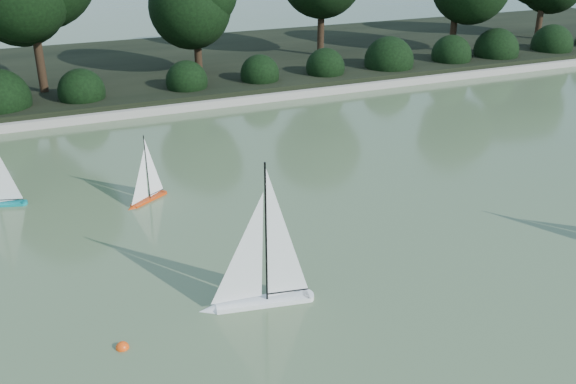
{
  "coord_description": "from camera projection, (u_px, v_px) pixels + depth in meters",
  "views": [
    {
      "loc": [
        -3.67,
        -5.32,
        4.29
      ],
      "look_at": [
        -0.4,
        2.18,
        0.7
      ],
      "focal_mm": 40.0,
      "sensor_mm": 36.0,
      "label": 1
    }
  ],
  "objects": [
    {
      "name": "ground",
      "position": [
        393.0,
        309.0,
        7.53
      ],
      "size": [
        80.0,
        80.0,
        0.0
      ],
      "primitive_type": "plane",
      "color": "#3F5533",
      "rests_on": "ground"
    },
    {
      "name": "pond_coping",
      "position": [
        187.0,
        106.0,
        15.04
      ],
      "size": [
        40.0,
        0.35,
        0.18
      ],
      "primitive_type": "cube",
      "color": "gray",
      "rests_on": "ground"
    },
    {
      "name": "far_bank",
      "position": [
        150.0,
        69.0,
        18.38
      ],
      "size": [
        40.0,
        8.0,
        0.3
      ],
      "primitive_type": "cube",
      "color": "black",
      "rests_on": "ground"
    },
    {
      "name": "shrub_hedge",
      "position": [
        177.0,
        82.0,
        15.66
      ],
      "size": [
        29.1,
        1.1,
        1.1
      ],
      "color": "black",
      "rests_on": "ground"
    },
    {
      "name": "sailboat_white_a",
      "position": [
        253.0,
        283.0,
        7.49
      ],
      "size": [
        1.4,
        0.46,
        1.9
      ],
      "color": "white",
      "rests_on": "ground"
    },
    {
      "name": "sailboat_orange",
      "position": [
        145.0,
        191.0,
        10.24
      ],
      "size": [
        0.77,
        0.55,
        1.16
      ],
      "color": "red",
      "rests_on": "ground"
    },
    {
      "name": "race_buoy",
      "position": [
        122.0,
        348.0,
        6.86
      ],
      "size": [
        0.14,
        0.14,
        0.14
      ],
      "primitive_type": "sphere",
      "color": "#F5470C",
      "rests_on": "ground"
    }
  ]
}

